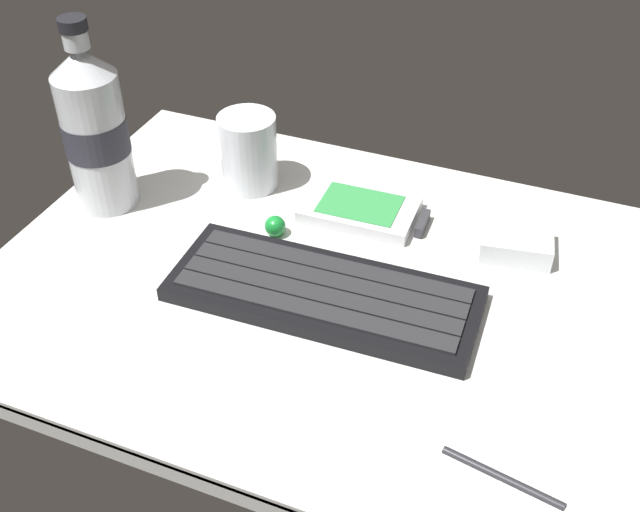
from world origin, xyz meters
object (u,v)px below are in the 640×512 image
water_bottle (95,129)px  trackball_mouse (275,226)px  keyboard (323,293)px  juice_cup (248,154)px  handheld_device (366,211)px  stylus_pen (503,475)px  charger_block (516,242)px

water_bottle → trackball_mouse: bearing=3.6°
keyboard → juice_cup: bearing=134.7°
juice_cup → trackball_mouse: juice_cup is taller
handheld_device → trackball_mouse: bearing=-139.7°
water_bottle → trackball_mouse: (19.51, 1.22, -7.91)cm
water_bottle → stylus_pen: (47.36, -19.55, -8.66)cm
trackball_mouse → stylus_pen: size_ratio=0.23×
keyboard → stylus_pen: bearing=-34.3°
water_bottle → stylus_pen: size_ratio=2.19×
juice_cup → trackball_mouse: size_ratio=3.86×
handheld_device → water_bottle: size_ratio=0.62×
handheld_device → stylus_pen: handheld_device is taller
keyboard → water_bottle: (-27.83, 6.23, 8.20)cm
water_bottle → trackball_mouse: water_bottle is taller
charger_block → water_bottle: bearing=-170.0°
trackball_mouse → water_bottle: bearing=-176.4°
charger_block → stylus_pen: 27.47cm
handheld_device → juice_cup: bearing=175.6°
water_bottle → handheld_device: bearing=15.9°
handheld_device → trackball_mouse: trackball_mouse is taller
water_bottle → juice_cup: bearing=34.2°
water_bottle → trackball_mouse: 21.09cm
handheld_device → juice_cup: juice_cup is taller
stylus_pen → handheld_device: bearing=136.7°
handheld_device → stylus_pen: bearing=-53.5°
charger_block → keyboard: bearing=-138.0°
stylus_pen → water_bottle: bearing=167.8°
keyboard → juice_cup: 21.38cm
juice_cup → charger_block: bearing=-2.3°
stylus_pen → trackball_mouse: bearing=153.5°
handheld_device → charger_block: 16.02cm
stylus_pen → keyboard: bearing=155.9°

